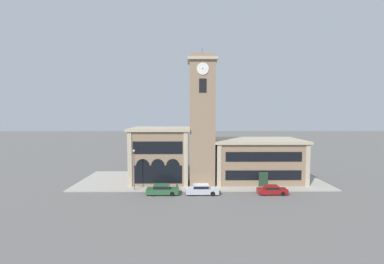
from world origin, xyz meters
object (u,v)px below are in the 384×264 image
Objects in this scene: bollard at (177,187)px; parked_car_mid at (202,189)px; parked_car_far at (272,190)px; street_lamp at (134,164)px; parked_car_near at (162,189)px.

parked_car_mid is at bearing -21.79° from bollard.
parked_car_far is (10.56, -0.00, -0.09)m from parked_car_mid.
parked_car_mid is at bearing -10.52° from street_lamp.
parked_car_far is at bearing -6.05° from bollard.
parked_car_far reaches higher than bollard.
parked_car_near is at bearing -144.48° from bollard.
parked_car_far is at bearing 0.02° from parked_car_mid.
parked_car_near reaches higher than bollard.
street_lamp is (-4.60, 1.96, 3.49)m from parked_car_near.
parked_car_near is 1.11× the size of parked_car_far.
parked_car_mid is 1.12× the size of parked_car_far.
bollard is at bearing 35.54° from parked_car_near.
street_lamp is at bearing 176.31° from bollard.
parked_car_near is 6.10m from street_lamp.
parked_car_mid reaches higher than bollard.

